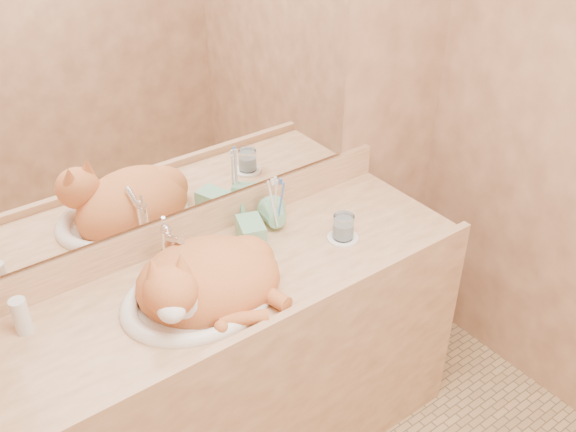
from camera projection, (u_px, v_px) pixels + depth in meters
wall_back at (183, 133)px, 2.01m from camera, size 2.40×0.02×2.50m
vanity_counter at (241, 371)px, 2.28m from camera, size 1.60×0.55×0.85m
mirror at (180, 92)px, 1.92m from camera, size 1.30×0.02×0.80m
sink_basin at (197, 279)px, 1.92m from camera, size 0.53×0.46×0.15m
faucet at (168, 246)px, 2.03m from camera, size 0.08×0.14×0.18m
cat at (205, 279)px, 1.91m from camera, size 0.54×0.49×0.24m
soap_dispenser at (255, 229)px, 2.11m from camera, size 0.11×0.11×0.18m
toothbrush_cup at (277, 223)px, 2.22m from camera, size 0.14×0.14×0.10m
toothbrushes at (277, 201)px, 2.17m from camera, size 0.04×0.04×0.23m
saucer at (343, 238)px, 2.21m from camera, size 0.11×0.11×0.01m
water_glass at (343, 227)px, 2.19m from camera, size 0.07×0.07×0.09m
lotion_bottle at (21, 316)px, 1.81m from camera, size 0.05×0.05×0.11m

